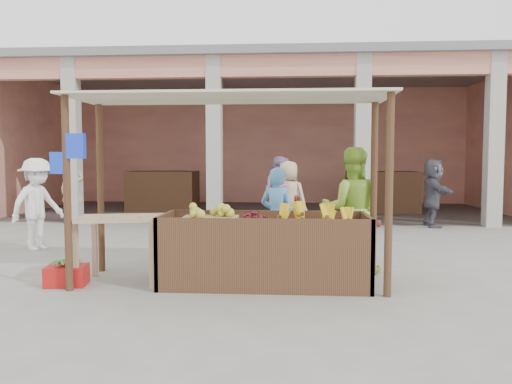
# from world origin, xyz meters

# --- Properties ---
(ground) EXTENTS (60.00, 60.00, 0.00)m
(ground) POSITION_xyz_m (0.00, 0.00, 0.00)
(ground) COLOR gray
(ground) RESTS_ON ground
(market_building) EXTENTS (14.40, 6.40, 4.20)m
(market_building) POSITION_xyz_m (0.05, 8.93, 2.70)
(market_building) COLOR #EBA07B
(market_building) RESTS_ON ground
(fruit_stall) EXTENTS (2.60, 0.95, 0.80)m
(fruit_stall) POSITION_xyz_m (0.50, 0.00, 0.40)
(fruit_stall) COLOR #503520
(fruit_stall) RESTS_ON ground
(stall_awning) EXTENTS (4.09, 1.35, 2.39)m
(stall_awning) POSITION_xyz_m (-0.01, 0.06, 1.98)
(stall_awning) COLOR #503520
(stall_awning) RESTS_ON ground
(banana_heap) EXTENTS (1.00, 0.55, 0.18)m
(banana_heap) POSITION_xyz_m (1.09, -0.03, 0.89)
(banana_heap) COLOR yellow
(banana_heap) RESTS_ON fruit_stall
(melon_tray) EXTENTS (0.69, 0.60, 0.19)m
(melon_tray) POSITION_xyz_m (-0.20, -0.04, 0.89)
(melon_tray) COLOR tan
(melon_tray) RESTS_ON fruit_stall
(berry_heap) EXTENTS (0.48, 0.40, 0.15)m
(berry_heap) POSITION_xyz_m (0.36, 0.01, 0.88)
(berry_heap) COLOR maroon
(berry_heap) RESTS_ON fruit_stall
(side_table) EXTENTS (1.18, 0.90, 0.86)m
(side_table) POSITION_xyz_m (-1.34, -0.02, 0.72)
(side_table) COLOR tan
(side_table) RESTS_ON ground
(papaya_pile) EXTENTS (0.62, 0.36, 0.18)m
(papaya_pile) POSITION_xyz_m (-1.34, -0.02, 0.95)
(papaya_pile) COLOR #468A2D
(papaya_pile) RESTS_ON side_table
(red_crate) EXTENTS (0.53, 0.42, 0.25)m
(red_crate) POSITION_xyz_m (-1.99, -0.21, 0.13)
(red_crate) COLOR #AD1412
(red_crate) RESTS_ON ground
(plantain_bundle) EXTENTS (0.37, 0.26, 0.07)m
(plantain_bundle) POSITION_xyz_m (-1.99, -0.21, 0.29)
(plantain_bundle) COLOR #4B8630
(plantain_bundle) RESTS_ON red_crate
(produce_sacks) EXTENTS (0.88, 0.83, 0.67)m
(produce_sacks) POSITION_xyz_m (2.86, 5.20, 0.33)
(produce_sacks) COLOR maroon
(produce_sacks) RESTS_ON ground
(vendor_blue) EXTENTS (0.71, 0.62, 1.57)m
(vendor_blue) POSITION_xyz_m (0.64, 0.98, 0.78)
(vendor_blue) COLOR #559DDD
(vendor_blue) RESTS_ON ground
(vendor_green) EXTENTS (0.92, 0.57, 1.85)m
(vendor_green) POSITION_xyz_m (1.68, 0.82, 0.93)
(vendor_green) COLOR #9ACB3E
(vendor_green) RESTS_ON ground
(motorcycle) EXTENTS (0.71, 1.92, 0.99)m
(motorcycle) POSITION_xyz_m (0.42, 2.35, 0.50)
(motorcycle) COLOR maroon
(motorcycle) RESTS_ON ground
(shopper_a) EXTENTS (0.95, 1.24, 1.73)m
(shopper_a) POSITION_xyz_m (-3.58, 2.13, 0.87)
(shopper_a) COLOR white
(shopper_a) RESTS_ON ground
(shopper_b) EXTENTS (0.99, 0.94, 1.52)m
(shopper_b) POSITION_xyz_m (0.72, 3.84, 0.76)
(shopper_b) COLOR pink
(shopper_b) RESTS_ON ground
(shopper_c) EXTENTS (0.96, 0.78, 1.71)m
(shopper_c) POSITION_xyz_m (0.78, 3.91, 0.86)
(shopper_c) COLOR tan
(shopper_c) RESTS_ON ground
(shopper_d) EXTENTS (0.67, 1.56, 1.68)m
(shopper_d) POSITION_xyz_m (4.12, 5.53, 0.84)
(shopper_d) COLOR #4A4954
(shopper_d) RESTS_ON ground
(shopper_e) EXTENTS (0.75, 0.64, 1.77)m
(shopper_e) POSITION_xyz_m (-4.54, 5.67, 0.89)
(shopper_e) COLOR #D6B772
(shopper_e) RESTS_ON ground
(shopper_f) EXTENTS (1.00, 0.91, 1.79)m
(shopper_f) POSITION_xyz_m (0.57, 5.24, 0.90)
(shopper_f) COLOR #9B80A7
(shopper_f) RESTS_ON ground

